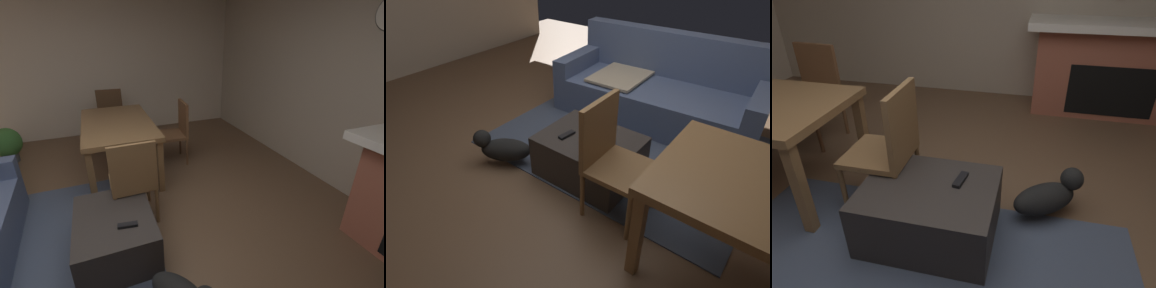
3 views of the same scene
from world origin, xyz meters
TOP-DOWN VIEW (x-y plane):
  - floor at (0.00, 0.00)m, footprint 8.41×8.41m
  - area_rug at (0.19, 0.56)m, footprint 2.60×2.00m
  - couch at (0.18, 1.29)m, footprint 2.31×1.08m
  - ottoman_coffee_table at (0.19, -0.10)m, footprint 0.84×0.66m
  - tv_remote at (0.01, -0.19)m, footprint 0.07×0.17m
  - dining_chair_west at (0.54, -0.34)m, footprint 0.44×0.44m
  - small_dog at (-0.56, -0.46)m, footprint 0.51×0.44m

SIDE VIEW (x-z plane):
  - floor at x=0.00m, z-range 0.00..0.00m
  - area_rug at x=0.19m, z-range 0.00..0.01m
  - small_dog at x=-0.56m, z-range 0.02..0.33m
  - ottoman_coffee_table at x=0.19m, z-range 0.00..0.40m
  - couch at x=0.18m, z-range -0.15..0.79m
  - tv_remote at x=0.01m, z-range 0.40..0.42m
  - dining_chair_west at x=0.54m, z-range 0.06..0.99m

